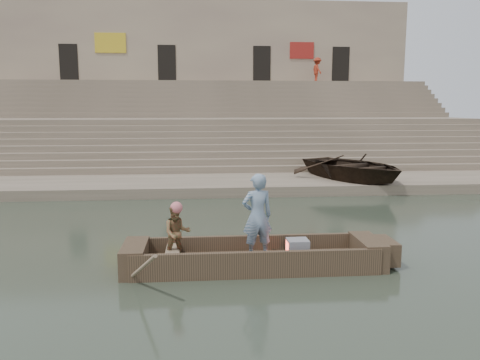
{
  "coord_description": "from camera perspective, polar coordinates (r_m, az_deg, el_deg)",
  "views": [
    {
      "loc": [
        0.29,
        -11.8,
        3.49
      ],
      "look_at": [
        1.44,
        1.54,
        1.4
      ],
      "focal_mm": 35.4,
      "sensor_mm": 36.0,
      "label": 1
    }
  ],
  "objects": [
    {
      "name": "building_wall",
      "position": [
        38.35,
        -5.46,
        12.01
      ],
      "size": [
        32.0,
        5.07,
        11.2
      ],
      "color": "tan",
      "rests_on": "ground"
    },
    {
      "name": "standing_man",
      "position": [
        10.23,
        2.09,
        -4.36
      ],
      "size": [
        0.76,
        0.58,
        1.86
      ],
      "primitive_type": "imported",
      "rotation": [
        0.0,
        0.0,
        3.35
      ],
      "color": "navy",
      "rests_on": "main_rowboat"
    },
    {
      "name": "television",
      "position": [
        10.51,
        6.89,
        -8.17
      ],
      "size": [
        0.46,
        0.42,
        0.4
      ],
      "color": "gray",
      "rests_on": "main_rowboat"
    },
    {
      "name": "cloth_bundles",
      "position": [
        19.75,
        -6.02,
        0.22
      ],
      "size": [
        17.58,
        2.54,
        0.26
      ],
      "color": "#3F5999",
      "rests_on": "lower_landing"
    },
    {
      "name": "main_rowboat",
      "position": [
        10.46,
        1.67,
        -9.98
      ],
      "size": [
        5.0,
        1.3,
        0.22
      ],
      "primitive_type": "cube",
      "color": "brown",
      "rests_on": "ground"
    },
    {
      "name": "pedestrian",
      "position": [
        35.71,
        9.29,
        12.95
      ],
      "size": [
        0.83,
        1.24,
        1.78
      ],
      "primitive_type": "imported",
      "rotation": [
        0.0,
        0.0,
        1.73
      ],
      "color": "maroon",
      "rests_on": "upper_landing"
    },
    {
      "name": "mid_landing",
      "position": [
        27.38,
        -5.53,
        4.47
      ],
      "size": [
        32.0,
        3.0,
        2.8
      ],
      "primitive_type": "cube",
      "color": "gray",
      "rests_on": "ground"
    },
    {
      "name": "rowboat_trim",
      "position": [
        10.42,
        2.83,
        -8.93
      ],
      "size": [
        6.04,
        2.63,
        1.89
      ],
      "color": "brown",
      "rests_on": "ground"
    },
    {
      "name": "ghat_steps",
      "position": [
        29.04,
        -5.51,
        5.51
      ],
      "size": [
        32.0,
        11.0,
        5.2
      ],
      "color": "gray",
      "rests_on": "ground"
    },
    {
      "name": "ground",
      "position": [
        12.31,
        -6.13,
        -7.65
      ],
      "size": [
        120.0,
        120.0,
        0.0
      ],
      "primitive_type": "plane",
      "color": "#293225",
      "rests_on": "ground"
    },
    {
      "name": "beached_rowboat",
      "position": [
        20.7,
        13.46,
        1.57
      ],
      "size": [
        5.59,
        6.33,
        1.09
      ],
      "primitive_type": "imported",
      "rotation": [
        0.0,
        0.0,
        0.43
      ],
      "color": "#2D2116",
      "rests_on": "lower_landing"
    },
    {
      "name": "lower_landing",
      "position": [
        20.07,
        -5.69,
        -0.6
      ],
      "size": [
        32.0,
        4.0,
        0.4
      ],
      "primitive_type": "cube",
      "color": "gray",
      "rests_on": "ground"
    },
    {
      "name": "rowing_man",
      "position": [
        10.19,
        -7.61,
        -6.35
      ],
      "size": [
        0.66,
        0.55,
        1.22
      ],
      "primitive_type": "imported",
      "rotation": [
        0.0,
        0.0,
        0.17
      ],
      "color": "#257033",
      "rests_on": "main_rowboat"
    },
    {
      "name": "upper_landing",
      "position": [
        34.31,
        -5.45,
        7.36
      ],
      "size": [
        32.0,
        3.0,
        5.2
      ],
      "primitive_type": "cube",
      "color": "gray",
      "rests_on": "ground"
    }
  ]
}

